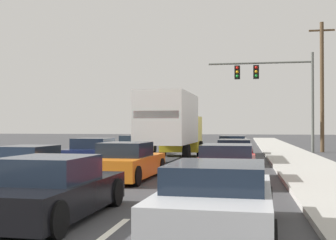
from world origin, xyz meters
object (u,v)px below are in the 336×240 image
car_gray (234,146)px  car_red (227,164)px  car_orange (127,163)px  car_black (52,190)px  car_maroon (235,152)px  car_silver (218,201)px  car_navy (95,153)px  traffic_signal_mast (269,80)px  car_tan (136,145)px  box_truck (172,123)px  utility_pole_mid (322,85)px  car_white (27,164)px

car_gray → car_red: car_gray is taller
car_orange → car_black: size_ratio=1.05×
car_maroon → car_silver: bearing=-89.8°
car_navy → traffic_signal_mast: (8.96, 11.54, 4.60)m
car_tan → box_truck: 5.81m
box_truck → car_gray: size_ratio=1.74×
car_black → utility_pole_mid: bearing=69.2°
car_white → car_silver: bearing=-43.4°
car_white → car_maroon: size_ratio=0.92×
car_gray → traffic_signal_mast: bearing=53.8°
car_orange → car_red: car_orange is taller
car_navy → car_tan: bearing=90.1°
car_navy → traffic_signal_mast: size_ratio=0.56×
car_black → car_maroon: 14.21m
car_white → car_red: size_ratio=0.95×
car_maroon → car_red: car_red is taller
car_navy → utility_pole_mid: (12.76, 12.60, 4.28)m
car_tan → car_maroon: (6.75, -6.35, -0.02)m
car_navy → box_truck: box_truck is taller
car_white → car_gray: 15.88m
box_truck → car_silver: box_truck is taller
car_red → car_maroon: bearing=89.3°
car_navy → car_orange: (3.19, -5.62, 0.01)m
box_truck → car_black: 15.63m
car_orange → utility_pole_mid: size_ratio=0.47×
box_truck → car_black: box_truck is taller
car_tan → utility_pole_mid: size_ratio=0.47×
car_navy → car_white: car_navy is taller
car_navy → car_white: bearing=-92.6°
car_tan → car_white: car_tan is taller
car_gray → car_red: size_ratio=1.03×
traffic_signal_mast → car_orange: bearing=-108.6°
car_tan → traffic_signal_mast: (8.97, 3.43, 4.59)m
car_black → traffic_signal_mast: 24.68m
car_black → utility_pole_mid: size_ratio=0.45×
car_gray → car_silver: 21.05m
car_orange → car_black: car_orange is taller
car_maroon → car_gray: bearing=92.0°
car_gray → car_maroon: (0.23, -6.44, -0.02)m
car_tan → car_maroon: size_ratio=0.97×
car_orange → car_maroon: bearing=64.3°
car_black → car_maroon: car_black is taller
car_white → car_black: car_black is taller
car_navy → car_black: (3.39, -12.05, -0.02)m
car_navy → box_truck: bearing=47.3°
box_truck → car_orange: bearing=-90.2°
car_silver → car_orange: bearing=116.4°
car_maroon → car_tan: bearing=136.7°
car_white → car_maroon: bearing=48.4°
car_navy → car_red: 8.66m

